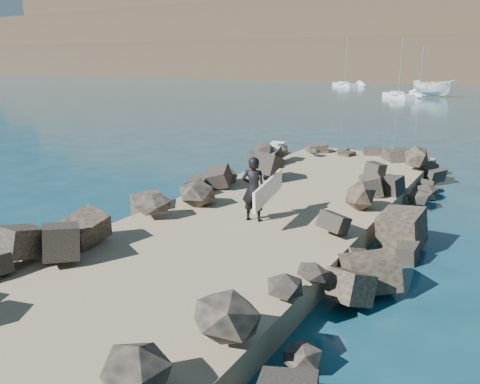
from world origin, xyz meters
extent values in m
plane|color=#0F384C|center=(0.00, 0.00, 0.00)|extent=(800.00, 800.00, 0.00)
cube|color=#8C7759|center=(0.00, -2.00, 0.30)|extent=(6.00, 26.00, 0.60)
cube|color=black|center=(-2.90, -1.50, 0.50)|extent=(2.60, 22.00, 1.00)
cube|color=black|center=(2.90, -1.50, 0.50)|extent=(2.60, 22.00, 1.00)
cube|color=beige|center=(-2.77, 5.86, 1.04)|extent=(0.77, 2.36, 0.08)
imported|color=white|center=(-5.01, 57.40, 1.16)|extent=(6.39, 4.39, 2.31)
imported|color=black|center=(0.14, -0.53, 1.49)|extent=(0.73, 0.58, 1.77)
cube|color=white|center=(0.59, -0.53, 1.54)|extent=(0.41, 2.18, 0.69)
cube|color=silver|center=(-7.48, 61.56, 0.25)|extent=(1.66, 5.72, 0.80)
cylinder|color=gray|center=(-7.48, 61.56, 3.70)|extent=(0.12, 0.12, 6.20)
cube|color=silver|center=(-7.48, 60.88, 0.75)|extent=(1.02, 1.64, 0.44)
cube|color=silver|center=(-8.17, 51.73, 0.25)|extent=(5.05, 5.69, 0.80)
cylinder|color=gray|center=(-8.17, 51.73, 4.04)|extent=(0.12, 0.12, 6.88)
cube|color=silver|center=(-8.17, 51.15, 0.75)|extent=(1.89, 1.99, 0.44)
cube|color=silver|center=(-23.12, 74.52, 0.25)|extent=(6.34, 6.59, 0.80)
cylinder|color=gray|center=(-23.12, 74.52, 4.72)|extent=(0.12, 0.12, 8.25)
cube|color=silver|center=(-23.12, 73.87, 0.75)|extent=(2.31, 2.35, 0.44)
camera|label=1|loc=(6.10, -11.07, 4.84)|focal=35.00mm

